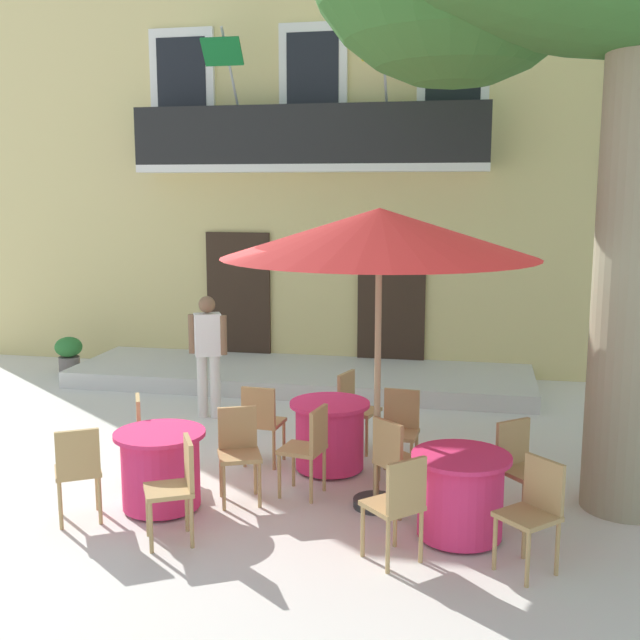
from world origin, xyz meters
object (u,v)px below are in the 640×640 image
(cafe_table_middle, at_px, (460,495))
(cafe_chair_front_1, at_px, (177,483))
(cafe_table_near_tree, at_px, (330,435))
(cafe_chair_middle_2, at_px, (534,507))
(cafe_chair_near_tree_1, at_px, (309,445))
(cafe_chair_front_2, at_px, (239,447))
(cafe_chair_middle_3, at_px, (520,463))
(ground_planter_left, at_px, (69,353))
(cafe_chair_middle_1, at_px, (398,502))
(cafe_umbrella, at_px, (379,234))
(cafe_chair_near_tree_3, at_px, (354,405))
(cafe_table_front, at_px, (161,469))
(cafe_chair_front_0, at_px, (78,467))
(pedestrian_near_entrance, at_px, (208,350))
(cafe_chair_near_tree_0, at_px, (262,419))
(cafe_chair_middle_0, at_px, (396,458))
(cafe_chair_front_3, at_px, (149,432))
(cafe_chair_near_tree_2, at_px, (400,427))

(cafe_table_middle, height_order, cafe_chair_front_1, cafe_chair_front_1)
(cafe_table_near_tree, bearing_deg, cafe_chair_middle_2, -43.14)
(cafe_chair_near_tree_1, distance_m, cafe_chair_front_2, 0.69)
(cafe_chair_middle_3, relative_size, ground_planter_left, 1.49)
(cafe_chair_front_2, bearing_deg, cafe_chair_middle_1, -31.46)
(cafe_umbrella, bearing_deg, cafe_chair_near_tree_3, 106.36)
(cafe_chair_near_tree_1, bearing_deg, cafe_table_front, -155.90)
(cafe_chair_near_tree_1, height_order, cafe_chair_front_0, same)
(cafe_chair_front_0, relative_size, ground_planter_left, 1.49)
(cafe_chair_front_1, distance_m, pedestrian_near_entrance, 3.74)
(cafe_table_near_tree, relative_size, cafe_chair_near_tree_0, 0.95)
(cafe_chair_front_2, distance_m, pedestrian_near_entrance, 2.90)
(pedestrian_near_entrance, bearing_deg, cafe_chair_middle_3, -32.53)
(cafe_table_near_tree, bearing_deg, cafe_chair_middle_3, -24.03)
(pedestrian_near_entrance, bearing_deg, cafe_table_middle, -41.90)
(cafe_chair_middle_3, xyz_separation_m, cafe_chair_front_0, (-3.93, -0.93, 0.00))
(cafe_chair_middle_0, bearing_deg, cafe_chair_near_tree_3, 111.44)
(cafe_table_front, bearing_deg, cafe_chair_front_2, 28.79)
(cafe_chair_middle_3, xyz_separation_m, cafe_umbrella, (-1.32, -0.02, 2.08))
(cafe_chair_near_tree_1, bearing_deg, cafe_umbrella, -11.72)
(cafe_table_middle, height_order, cafe_chair_front_3, cafe_chair_front_3)
(cafe_umbrella, bearing_deg, cafe_chair_near_tree_0, 147.66)
(cafe_chair_near_tree_3, distance_m, cafe_chair_middle_1, 2.85)
(cafe_chair_middle_1, relative_size, cafe_chair_front_0, 1.00)
(cafe_chair_middle_0, height_order, cafe_table_front, cafe_chair_middle_0)
(cafe_chair_front_1, relative_size, cafe_umbrella, 0.31)
(cafe_chair_near_tree_0, height_order, cafe_chair_near_tree_2, same)
(cafe_chair_middle_0, bearing_deg, cafe_chair_front_1, -150.79)
(cafe_chair_front_1, xyz_separation_m, ground_planter_left, (-4.12, 5.51, -0.19))
(cafe_chair_middle_0, bearing_deg, cafe_table_near_tree, 130.12)
(cafe_chair_near_tree_3, distance_m, cafe_chair_front_3, 2.40)
(cafe_chair_front_1, bearing_deg, cafe_chair_near_tree_1, 53.66)
(cafe_chair_middle_2, distance_m, pedestrian_near_entrance, 5.31)
(cafe_chair_near_tree_3, xyz_separation_m, pedestrian_near_entrance, (-2.10, 0.88, 0.39))
(cafe_table_middle, xyz_separation_m, cafe_chair_middle_0, (-0.61, 0.44, 0.14))
(cafe_chair_middle_1, bearing_deg, pedestrian_near_entrance, 128.74)
(cafe_chair_near_tree_2, xyz_separation_m, cafe_umbrella, (-0.13, -0.91, 2.08))
(cafe_table_near_tree, xyz_separation_m, cafe_chair_front_1, (-0.95, -1.96, 0.14))
(cafe_chair_near_tree_2, relative_size, cafe_chair_middle_2, 1.00)
(cafe_chair_middle_0, distance_m, cafe_chair_middle_2, 1.51)
(cafe_chair_middle_0, distance_m, cafe_chair_front_1, 2.03)
(cafe_chair_front_2, bearing_deg, cafe_chair_front_3, 165.17)
(cafe_chair_middle_3, xyz_separation_m, cafe_chair_front_2, (-2.67, -0.11, 0.00))
(cafe_table_near_tree, distance_m, cafe_table_middle, 2.01)
(cafe_chair_middle_0, height_order, pedestrian_near_entrance, pedestrian_near_entrance)
(cafe_chair_middle_0, xyz_separation_m, cafe_umbrella, (-0.19, 0.08, 2.08))
(ground_planter_left, height_order, pedestrian_near_entrance, pedestrian_near_entrance)
(cafe_chair_front_1, xyz_separation_m, cafe_chair_front_3, (-0.82, 1.27, 0.00))
(cafe_chair_near_tree_3, distance_m, cafe_umbrella, 2.69)
(cafe_chair_middle_2, height_order, ground_planter_left, cafe_chair_middle_2)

